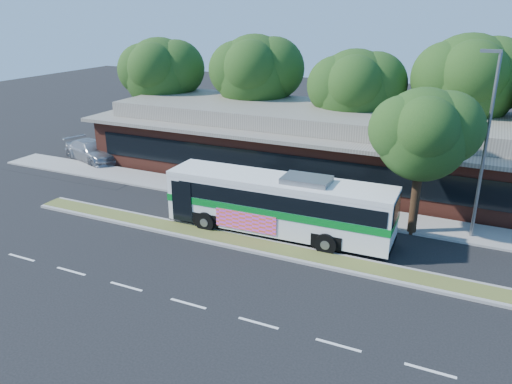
{
  "coord_description": "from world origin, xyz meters",
  "views": [
    {
      "loc": [
        9.42,
        -18.95,
        10.8
      ],
      "look_at": [
        -0.62,
        2.55,
        2.0
      ],
      "focal_mm": 35.0,
      "sensor_mm": 36.0,
      "label": 1
    }
  ],
  "objects_px": {
    "transit_bus": "(279,201)",
    "lamp_post": "(485,142)",
    "sedan": "(92,151)",
    "sidewalk_tree": "(430,133)"
  },
  "relations": [
    {
      "from": "sedan",
      "to": "sidewalk_tree",
      "type": "xyz_separation_m",
      "value": [
        24.04,
        -2.99,
        4.47
      ]
    },
    {
      "from": "transit_bus",
      "to": "lamp_post",
      "type": "bearing_deg",
      "value": 20.81
    },
    {
      "from": "lamp_post",
      "to": "transit_bus",
      "type": "bearing_deg",
      "value": -157.82
    },
    {
      "from": "transit_bus",
      "to": "sidewalk_tree",
      "type": "bearing_deg",
      "value": 23.74
    },
    {
      "from": "sedan",
      "to": "sidewalk_tree",
      "type": "relative_size",
      "value": 0.71
    },
    {
      "from": "transit_bus",
      "to": "sidewalk_tree",
      "type": "xyz_separation_m",
      "value": [
        6.42,
        3.01,
        3.44
      ]
    },
    {
      "from": "lamp_post",
      "to": "transit_bus",
      "type": "height_order",
      "value": "lamp_post"
    },
    {
      "from": "transit_bus",
      "to": "sedan",
      "type": "xyz_separation_m",
      "value": [
        -17.63,
        5.99,
        -1.03
      ]
    },
    {
      "from": "lamp_post",
      "to": "sedan",
      "type": "relative_size",
      "value": 1.72
    },
    {
      "from": "lamp_post",
      "to": "transit_bus",
      "type": "xyz_separation_m",
      "value": [
        -8.83,
        -3.6,
        -3.11
      ]
    }
  ]
}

